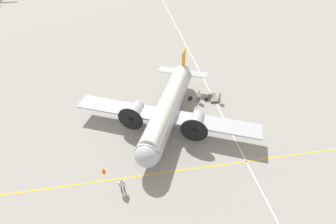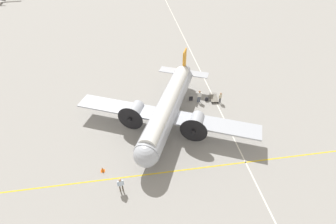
{
  "view_description": "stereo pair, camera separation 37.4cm",
  "coord_description": "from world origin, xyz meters",
  "px_view_note": "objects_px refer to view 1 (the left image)",
  "views": [
    {
      "loc": [
        -4.18,
        -24.69,
        22.06
      ],
      "look_at": [
        0.0,
        0.0,
        1.76
      ],
      "focal_mm": 28.0,
      "sensor_mm": 36.0,
      "label": 1
    },
    {
      "loc": [
        -3.81,
        -24.75,
        22.06
      ],
      "look_at": [
        0.0,
        0.0,
        1.76
      ],
      "focal_mm": 28.0,
      "sensor_mm": 36.0,
      "label": 2
    }
  ],
  "objects_px": {
    "baggage_cart": "(213,98)",
    "traffic_cone": "(103,170)",
    "ramp_agent": "(199,95)",
    "suitcase_upright_spare": "(190,98)",
    "passenger_boarding": "(220,96)",
    "suitcase_near_door": "(206,99)",
    "crew_foreground": "(122,184)",
    "airliner_main": "(167,109)"
  },
  "relations": [
    {
      "from": "suitcase_near_door",
      "to": "traffic_cone",
      "type": "bearing_deg",
      "value": -143.56
    },
    {
      "from": "passenger_boarding",
      "to": "suitcase_upright_spare",
      "type": "height_order",
      "value": "passenger_boarding"
    },
    {
      "from": "traffic_cone",
      "to": "baggage_cart",
      "type": "bearing_deg",
      "value": 34.65
    },
    {
      "from": "ramp_agent",
      "to": "baggage_cart",
      "type": "bearing_deg",
      "value": -179.23
    },
    {
      "from": "crew_foreground",
      "to": "suitcase_upright_spare",
      "type": "bearing_deg",
      "value": 43.06
    },
    {
      "from": "airliner_main",
      "to": "suitcase_near_door",
      "type": "relative_size",
      "value": 38.54
    },
    {
      "from": "ramp_agent",
      "to": "traffic_cone",
      "type": "height_order",
      "value": "ramp_agent"
    },
    {
      "from": "crew_foreground",
      "to": "suitcase_upright_spare",
      "type": "xyz_separation_m",
      "value": [
        9.91,
        13.47,
        -0.83
      ]
    },
    {
      "from": "airliner_main",
      "to": "crew_foreground",
      "type": "xyz_separation_m",
      "value": [
        -5.8,
        -8.81,
        -1.47
      ]
    },
    {
      "from": "baggage_cart",
      "to": "ramp_agent",
      "type": "bearing_deg",
      "value": -78.82
    },
    {
      "from": "baggage_cart",
      "to": "traffic_cone",
      "type": "xyz_separation_m",
      "value": [
        -15.08,
        -10.42,
        -0.01
      ]
    },
    {
      "from": "crew_foreground",
      "to": "passenger_boarding",
      "type": "distance_m",
      "value": 18.48
    },
    {
      "from": "ramp_agent",
      "to": "traffic_cone",
      "type": "xyz_separation_m",
      "value": [
        -12.86,
        -10.26,
        -0.89
      ]
    },
    {
      "from": "suitcase_near_door",
      "to": "baggage_cart",
      "type": "relative_size",
      "value": 0.28
    },
    {
      "from": "passenger_boarding",
      "to": "traffic_cone",
      "type": "xyz_separation_m",
      "value": [
        -15.7,
        -9.62,
        -0.77
      ]
    },
    {
      "from": "crew_foreground",
      "to": "suitcase_near_door",
      "type": "height_order",
      "value": "crew_foreground"
    },
    {
      "from": "passenger_boarding",
      "to": "suitcase_near_door",
      "type": "height_order",
      "value": "passenger_boarding"
    },
    {
      "from": "ramp_agent",
      "to": "suitcase_upright_spare",
      "type": "xyz_separation_m",
      "value": [
        -1.03,
        0.5,
        -0.84
      ]
    },
    {
      "from": "suitcase_upright_spare",
      "to": "traffic_cone",
      "type": "distance_m",
      "value": 16.0
    },
    {
      "from": "passenger_boarding",
      "to": "baggage_cart",
      "type": "xyz_separation_m",
      "value": [
        -0.62,
        0.8,
        -0.76
      ]
    },
    {
      "from": "baggage_cart",
      "to": "crew_foreground",
      "type": "bearing_deg",
      "value": -38.03
    },
    {
      "from": "passenger_boarding",
      "to": "traffic_cone",
      "type": "relative_size",
      "value": 2.97
    },
    {
      "from": "crew_foreground",
      "to": "ramp_agent",
      "type": "relative_size",
      "value": 0.99
    },
    {
      "from": "ramp_agent",
      "to": "suitcase_near_door",
      "type": "relative_size",
      "value": 3.41
    },
    {
      "from": "crew_foreground",
      "to": "traffic_cone",
      "type": "relative_size",
      "value": 3.27
    },
    {
      "from": "suitcase_near_door",
      "to": "passenger_boarding",
      "type": "bearing_deg",
      "value": -23.38
    },
    {
      "from": "airliner_main",
      "to": "baggage_cart",
      "type": "height_order",
      "value": "airliner_main"
    },
    {
      "from": "airliner_main",
      "to": "suitcase_near_door",
      "type": "height_order",
      "value": "airliner_main"
    },
    {
      "from": "airliner_main",
      "to": "traffic_cone",
      "type": "height_order",
      "value": "airliner_main"
    },
    {
      "from": "ramp_agent",
      "to": "baggage_cart",
      "type": "height_order",
      "value": "ramp_agent"
    },
    {
      "from": "crew_foreground",
      "to": "baggage_cart",
      "type": "xyz_separation_m",
      "value": [
        13.15,
        13.12,
        -0.87
      ]
    },
    {
      "from": "airliner_main",
      "to": "crew_foreground",
      "type": "distance_m",
      "value": 10.65
    },
    {
      "from": "passenger_boarding",
      "to": "traffic_cone",
      "type": "bearing_deg",
      "value": -0.77
    },
    {
      "from": "ramp_agent",
      "to": "suitcase_near_door",
      "type": "distance_m",
      "value": 1.46
    },
    {
      "from": "traffic_cone",
      "to": "passenger_boarding",
      "type": "bearing_deg",
      "value": 31.5
    },
    {
      "from": "passenger_boarding",
      "to": "ramp_agent",
      "type": "distance_m",
      "value": 2.91
    },
    {
      "from": "ramp_agent",
      "to": "baggage_cart",
      "type": "relative_size",
      "value": 0.97
    },
    {
      "from": "crew_foreground",
      "to": "ramp_agent",
      "type": "bearing_deg",
      "value": 39.26
    },
    {
      "from": "ramp_agent",
      "to": "airliner_main",
      "type": "bearing_deg",
      "value": 35.56
    },
    {
      "from": "suitcase_upright_spare",
      "to": "traffic_cone",
      "type": "relative_size",
      "value": 1.14
    },
    {
      "from": "passenger_boarding",
      "to": "ramp_agent",
      "type": "bearing_deg",
      "value": -45.0
    },
    {
      "from": "suitcase_upright_spare",
      "to": "traffic_cone",
      "type": "bearing_deg",
      "value": -137.73
    }
  ]
}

